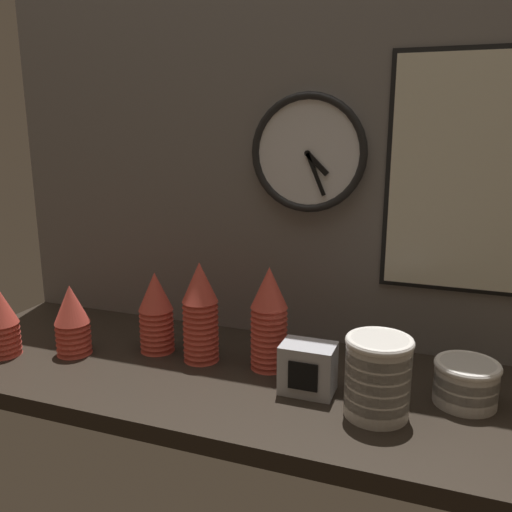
% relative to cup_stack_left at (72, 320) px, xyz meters
% --- Properties ---
extents(ground_plane, '(1.60, 0.56, 0.04)m').
position_rel_cup_stack_left_xyz_m(ground_plane, '(0.45, 0.05, -0.11)').
color(ground_plane, black).
extents(wall_tiled_back, '(1.60, 0.03, 1.05)m').
position_rel_cup_stack_left_xyz_m(wall_tiled_back, '(0.45, 0.32, 0.43)').
color(wall_tiled_back, slate).
rests_on(wall_tiled_back, ground_plane).
extents(cup_stack_left, '(0.09, 0.09, 0.18)m').
position_rel_cup_stack_left_xyz_m(cup_stack_left, '(0.00, 0.00, 0.00)').
color(cup_stack_left, '#DB4C3D').
rests_on(cup_stack_left, ground_plane).
extents(cup_stack_center, '(0.09, 0.09, 0.25)m').
position_rel_cup_stack_left_xyz_m(cup_stack_center, '(0.32, 0.08, 0.03)').
color(cup_stack_center, '#DB4C3D').
rests_on(cup_stack_center, ground_plane).
extents(cup_stack_center_left, '(0.09, 0.09, 0.21)m').
position_rel_cup_stack_left_xyz_m(cup_stack_center_left, '(0.19, 0.09, 0.01)').
color(cup_stack_center_left, '#DB4C3D').
rests_on(cup_stack_center_left, ground_plane).
extents(cup_stack_center_right, '(0.09, 0.09, 0.25)m').
position_rel_cup_stack_left_xyz_m(cup_stack_center_right, '(0.49, 0.09, 0.03)').
color(cup_stack_center_right, '#DB4C3D').
rests_on(cup_stack_center_right, ground_plane).
extents(cup_stack_far_left, '(0.09, 0.09, 0.18)m').
position_rel_cup_stack_left_xyz_m(cup_stack_far_left, '(-0.16, -0.07, 0.00)').
color(cup_stack_far_left, '#DB4C3D').
rests_on(cup_stack_far_left, ground_plane).
extents(bowl_stack_right, '(0.13, 0.13, 0.17)m').
position_rel_cup_stack_left_xyz_m(bowl_stack_right, '(0.76, -0.04, -0.00)').
color(bowl_stack_right, beige).
rests_on(bowl_stack_right, ground_plane).
extents(bowl_stack_far_right, '(0.13, 0.13, 0.09)m').
position_rel_cup_stack_left_xyz_m(bowl_stack_far_right, '(0.93, 0.07, -0.04)').
color(bowl_stack_far_right, beige).
rests_on(bowl_stack_far_right, ground_plane).
extents(wall_clock, '(0.30, 0.03, 0.30)m').
position_rel_cup_stack_left_xyz_m(wall_clock, '(0.53, 0.28, 0.41)').
color(wall_clock, white).
extents(menu_board, '(0.48, 0.01, 0.56)m').
position_rel_cup_stack_left_xyz_m(menu_board, '(0.96, 0.29, 0.37)').
color(menu_board, black).
extents(napkin_dispenser, '(0.12, 0.08, 0.11)m').
position_rel_cup_stack_left_xyz_m(napkin_dispenser, '(0.61, 0.01, -0.04)').
color(napkin_dispenser, '#B7B7BC').
rests_on(napkin_dispenser, ground_plane).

